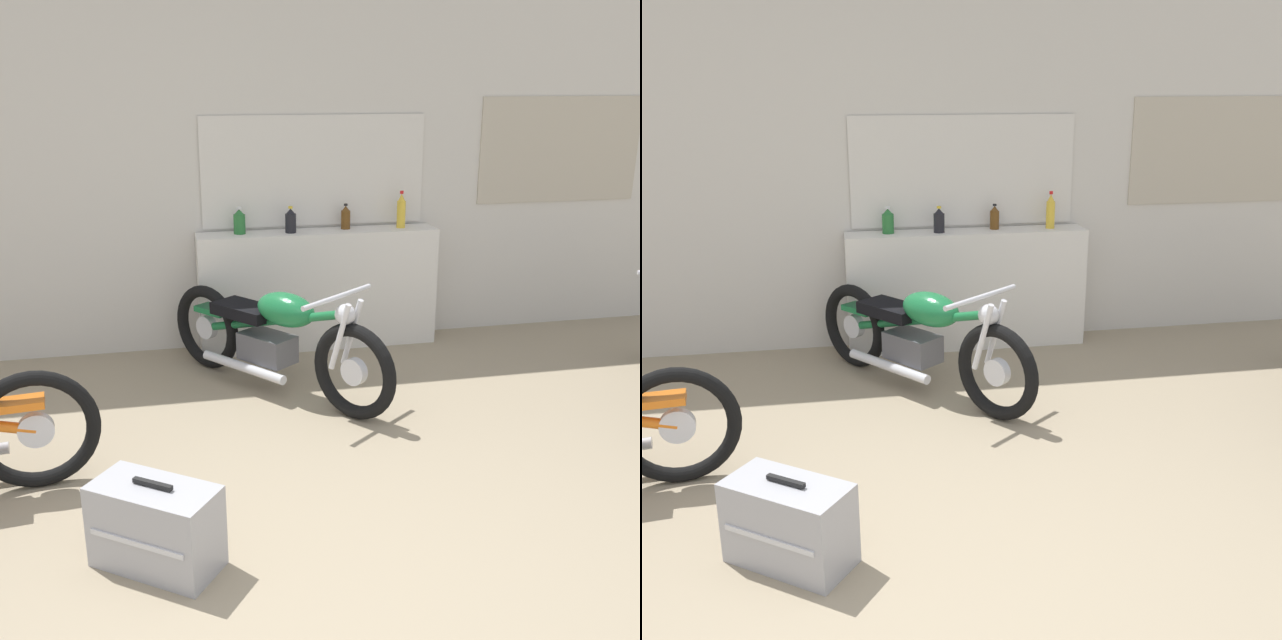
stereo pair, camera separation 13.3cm
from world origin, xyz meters
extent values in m
cube|color=beige|center=(0.00, 3.41, 1.40)|extent=(10.00, 0.06, 2.80)
cube|color=silver|center=(0.73, 3.38, 1.35)|extent=(1.65, 0.01, 0.77)
cube|color=beige|center=(0.73, 3.37, 1.35)|extent=(1.71, 0.01, 0.83)
cube|color=#B2A893|center=(2.76, 3.38, 1.47)|extent=(1.39, 0.01, 0.83)
cube|color=silver|center=(0.73, 3.23, 0.46)|extent=(1.84, 0.28, 0.91)
cylinder|color=#23662D|center=(0.14, 3.26, 0.99)|extent=(0.09, 0.09, 0.14)
cone|color=#23662D|center=(0.14, 3.26, 1.08)|extent=(0.08, 0.08, 0.04)
cylinder|color=silver|center=(0.14, 3.26, 1.11)|extent=(0.04, 0.04, 0.02)
cylinder|color=black|center=(0.52, 3.22, 0.98)|extent=(0.08, 0.08, 0.14)
cone|color=black|center=(0.52, 3.22, 1.08)|extent=(0.07, 0.07, 0.04)
cylinder|color=gold|center=(0.52, 3.22, 1.10)|extent=(0.03, 0.03, 0.02)
cylinder|color=#5B3814|center=(0.95, 3.28, 0.98)|extent=(0.07, 0.07, 0.14)
cone|color=#5B3814|center=(0.95, 3.28, 1.07)|extent=(0.06, 0.06, 0.04)
cylinder|color=black|center=(0.95, 3.28, 1.10)|extent=(0.03, 0.03, 0.02)
cylinder|color=gold|center=(1.38, 3.24, 1.02)|extent=(0.07, 0.07, 0.20)
cone|color=gold|center=(1.38, 3.24, 1.15)|extent=(0.06, 0.06, 0.06)
cylinder|color=red|center=(1.38, 3.24, 1.19)|extent=(0.03, 0.03, 0.02)
torus|color=black|center=(-1.12, 1.43, 0.32)|extent=(0.64, 0.15, 0.64)
cylinder|color=silver|center=(-1.12, 1.43, 0.32)|extent=(0.19, 0.07, 0.18)
cube|color=orange|center=(-1.20, 1.42, 0.47)|extent=(0.30, 0.17, 0.04)
torus|color=black|center=(0.67, 1.89, 0.31)|extent=(0.44, 0.54, 0.61)
cylinder|color=silver|center=(0.67, 1.89, 0.31)|extent=(0.15, 0.17, 0.17)
torus|color=black|center=(-0.15, 2.94, 0.31)|extent=(0.44, 0.54, 0.61)
cylinder|color=silver|center=(-0.15, 2.94, 0.31)|extent=(0.15, 0.17, 0.17)
cube|color=#4C4C51|center=(0.22, 2.47, 0.29)|extent=(0.40, 0.43, 0.19)
cylinder|color=#196B38|center=(0.22, 2.47, 0.48)|extent=(0.79, 0.99, 0.39)
ellipsoid|color=#196B38|center=(0.32, 2.33, 0.59)|extent=(0.47, 0.51, 0.22)
cube|color=black|center=(0.09, 2.62, 0.51)|extent=(0.47, 0.51, 0.08)
cube|color=#196B38|center=(-0.10, 2.88, 0.45)|extent=(0.27, 0.30, 0.04)
cylinder|color=silver|center=(0.67, 1.98, 0.53)|extent=(0.13, 0.15, 0.44)
cylinder|color=silver|center=(0.58, 1.90, 0.53)|extent=(0.13, 0.15, 0.44)
cylinder|color=silver|center=(0.59, 1.99, 0.76)|extent=(0.52, 0.42, 0.03)
sphere|color=silver|center=(0.62, 1.94, 0.66)|extent=(0.13, 0.13, 0.13)
cylinder|color=silver|center=(0.05, 2.45, 0.17)|extent=(0.50, 0.62, 0.06)
cube|color=#9E9EA3|center=(-0.54, 0.63, 0.19)|extent=(0.60, 0.54, 0.38)
cube|color=silver|center=(-0.62, 0.52, 0.19)|extent=(0.38, 0.28, 0.02)
cube|color=black|center=(-0.54, 0.63, 0.40)|extent=(0.17, 0.13, 0.02)
camera|label=1|loc=(-0.43, -2.23, 2.02)|focal=42.00mm
camera|label=2|loc=(-0.30, -2.25, 2.02)|focal=42.00mm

